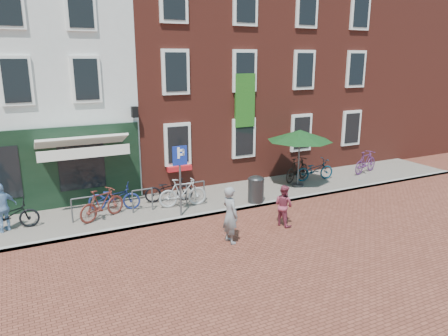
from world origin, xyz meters
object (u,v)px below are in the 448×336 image
bicycle_0 (8,215)px  bicycle_7 (366,162)px  cafe_person (3,208)px  parasol (300,133)px  boy (284,205)px  bicycle_1 (102,204)px  bicycle_2 (114,197)px  bicycle_4 (169,189)px  litter_bin (256,188)px  bicycle_6 (315,170)px  bicycle_5 (297,169)px  bicycle_3 (183,193)px  woman (230,215)px  parking_sign (180,169)px

bicycle_0 → bicycle_7: 14.93m
cafe_person → bicycle_7: cafe_person is taller
parasol → boy: parasol is taller
bicycle_1 → bicycle_2: size_ratio=0.97×
boy → bicycle_4: size_ratio=0.76×
litter_bin → boy: size_ratio=0.79×
bicycle_2 → bicycle_6: size_ratio=1.00×
bicycle_7 → bicycle_5: bearing=68.8°
bicycle_0 → cafe_person: bearing=121.9°
bicycle_2 → bicycle_3: bearing=-89.3°
bicycle_2 → bicycle_7: 11.57m
bicycle_0 → bicycle_7: bearing=-86.1°
woman → bicycle_1: woman is taller
parasol → bicycle_4: size_ratio=1.50×
litter_bin → bicycle_5: 3.43m
parking_sign → bicycle_3: bearing=65.0°
bicycle_3 → woman: bearing=-166.8°
parasol → bicycle_6: (1.17, 0.39, -1.77)m
cafe_person → bicycle_3: cafe_person is taller
boy → bicycle_6: bearing=-64.7°
litter_bin → parasol: bearing=20.7°
bicycle_1 → bicycle_3: 2.84m
parking_sign → bicycle_4: size_ratio=1.35×
bicycle_6 → bicycle_7: (2.86, -0.11, 0.05)m
parking_sign → bicycle_1: (-2.46, 0.89, -1.13)m
bicycle_3 → bicycle_6: bicycle_3 is taller
bicycle_5 → parking_sign: bearing=83.1°
litter_bin → woman: bearing=-133.3°
bicycle_2 → bicycle_4: size_ratio=1.00×
litter_bin → parking_sign: size_ratio=0.45×
litter_bin → bicycle_5: (3.03, 1.60, -0.04)m
bicycle_3 → bicycle_5: size_ratio=1.00×
parasol → woman: bearing=-144.9°
bicycle_2 → bicycle_1: bearing=160.0°
boy → bicycle_3: bearing=23.6°
woman → bicycle_4: 4.09m
bicycle_0 → bicycle_7: (14.93, 0.09, 0.05)m
boy → bicycle_3: size_ratio=0.79×
bicycle_1 → bicycle_5: same height
bicycle_0 → bicycle_5: bearing=-84.3°
boy → bicycle_5: boy is taller
parking_sign → woman: bearing=-76.3°
litter_bin → bicycle_3: (-2.61, 0.76, -0.04)m
boy → bicycle_3: 3.76m
bicycle_2 → bicycle_7: size_ratio=1.03×
woman → bicycle_6: size_ratio=0.96×
boy → bicycle_2: 5.93m
cafe_person → bicycle_2: size_ratio=0.86×
cafe_person → bicycle_2: 3.52m
parking_sign → bicycle_7: (9.67, 1.34, -1.13)m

